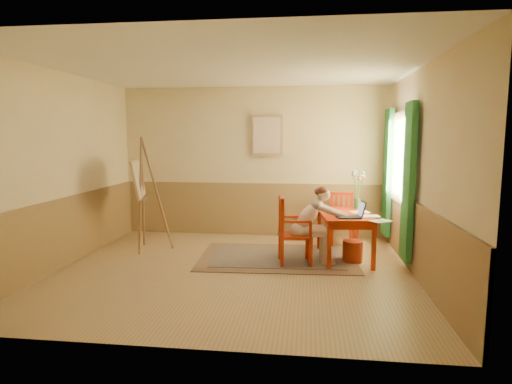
# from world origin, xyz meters

# --- Properties ---
(room) EXTENTS (5.04, 4.54, 2.84)m
(room) POSITION_xyz_m (0.00, 0.00, 1.40)
(room) COLOR tan
(room) RESTS_ON ground
(wainscot) EXTENTS (5.00, 4.50, 1.00)m
(wainscot) POSITION_xyz_m (0.00, 0.80, 0.50)
(wainscot) COLOR #957649
(wainscot) RESTS_ON room
(window) EXTENTS (0.12, 2.01, 2.20)m
(window) POSITION_xyz_m (2.42, 1.10, 1.35)
(window) COLOR white
(window) RESTS_ON room
(wall_portrait) EXTENTS (0.60, 0.05, 0.76)m
(wall_portrait) POSITION_xyz_m (0.25, 2.20, 1.90)
(wall_portrait) COLOR tan
(wall_portrait) RESTS_ON room
(rug) EXTENTS (2.48, 1.72, 0.02)m
(rug) POSITION_xyz_m (0.57, 0.70, 0.01)
(rug) COLOR #8C7251
(rug) RESTS_ON room
(table) EXTENTS (0.84, 1.27, 0.72)m
(table) POSITION_xyz_m (1.59, 0.76, 0.63)
(table) COLOR #B92804
(table) RESTS_ON room
(chair_left) EXTENTS (0.52, 0.50, 1.01)m
(chair_left) POSITION_xyz_m (0.80, 0.41, 0.50)
(chair_left) COLOR #B92804
(chair_left) RESTS_ON room
(chair_back) EXTENTS (0.40, 0.42, 0.90)m
(chair_back) POSITION_xyz_m (1.62, 1.72, 0.45)
(chair_back) COLOR #B92804
(chair_back) RESTS_ON room
(figure) EXTENTS (0.88, 0.43, 1.16)m
(figure) POSITION_xyz_m (1.10, 0.44, 0.64)
(figure) COLOR beige
(figure) RESTS_ON room
(laptop) EXTENTS (0.43, 0.30, 0.24)m
(laptop) POSITION_xyz_m (1.67, 0.40, 0.77)
(laptop) COLOR #1E2338
(laptop) RESTS_ON table
(papers) EXTENTS (1.00, 1.04, 0.00)m
(papers) POSITION_xyz_m (1.79, 0.63, 0.72)
(papers) COLOR white
(papers) RESTS_ON table
(vase) EXTENTS (0.25, 0.31, 0.62)m
(vase) POSITION_xyz_m (1.83, 1.26, 1.00)
(vase) COLOR #3F724C
(vase) RESTS_ON table
(wastebasket) EXTENTS (0.39, 0.39, 0.32)m
(wastebasket) POSITION_xyz_m (1.71, 0.63, 0.16)
(wastebasket) COLOR #BA3E1B
(wastebasket) RESTS_ON room
(easel) EXTENTS (0.71, 0.84, 1.88)m
(easel) POSITION_xyz_m (-1.71, 0.92, 1.11)
(easel) COLOR brown
(easel) RESTS_ON room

